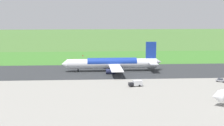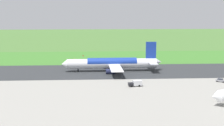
% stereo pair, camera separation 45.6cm
% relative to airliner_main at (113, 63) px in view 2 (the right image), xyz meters
% --- Properties ---
extents(ground_plane, '(800.00, 800.00, 0.00)m').
position_rel_airliner_main_xyz_m(ground_plane, '(-0.96, 0.01, -4.35)').
color(ground_plane, '#477233').
extents(runway_asphalt, '(600.00, 41.71, 0.06)m').
position_rel_airliner_main_xyz_m(runway_asphalt, '(-0.96, 0.01, -4.32)').
color(runway_asphalt, '#2D3033').
rests_on(runway_asphalt, ground).
extents(apron_concrete, '(440.00, 110.00, 0.05)m').
position_rel_airliner_main_xyz_m(apron_concrete, '(-0.96, 62.09, -4.33)').
color(apron_concrete, gray).
rests_on(apron_concrete, ground).
extents(grass_verge_foreground, '(600.00, 80.00, 0.04)m').
position_rel_airliner_main_xyz_m(grass_verge_foreground, '(-0.96, -44.77, -4.33)').
color(grass_verge_foreground, '#3C782B').
rests_on(grass_verge_foreground, ground).
extents(airliner_main, '(54.02, 44.10, 15.88)m').
position_rel_airliner_main_xyz_m(airliner_main, '(0.00, 0.00, 0.00)').
color(airliner_main, white).
rests_on(airliner_main, ground).
extents(service_truck_baggage, '(6.08, 3.14, 2.65)m').
position_rel_airliner_main_xyz_m(service_truck_baggage, '(-7.71, 35.37, -2.95)').
color(service_truck_baggage, black).
rests_on(service_truck_baggage, ground).
extents(service_car_followme, '(4.37, 4.08, 1.62)m').
position_rel_airliner_main_xyz_m(service_car_followme, '(-47.65, 29.27, -3.51)').
color(service_car_followme, gray).
rests_on(service_car_followme, ground).
extents(no_stopping_sign, '(0.60, 0.10, 2.86)m').
position_rel_airliner_main_xyz_m(no_stopping_sign, '(17.25, -42.70, -2.67)').
color(no_stopping_sign, slate).
rests_on(no_stopping_sign, ground).
extents(traffic_cone_orange, '(0.40, 0.40, 0.55)m').
position_rel_airliner_main_xyz_m(traffic_cone_orange, '(23.49, -45.40, -4.08)').
color(traffic_cone_orange, orange).
rests_on(traffic_cone_orange, ground).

